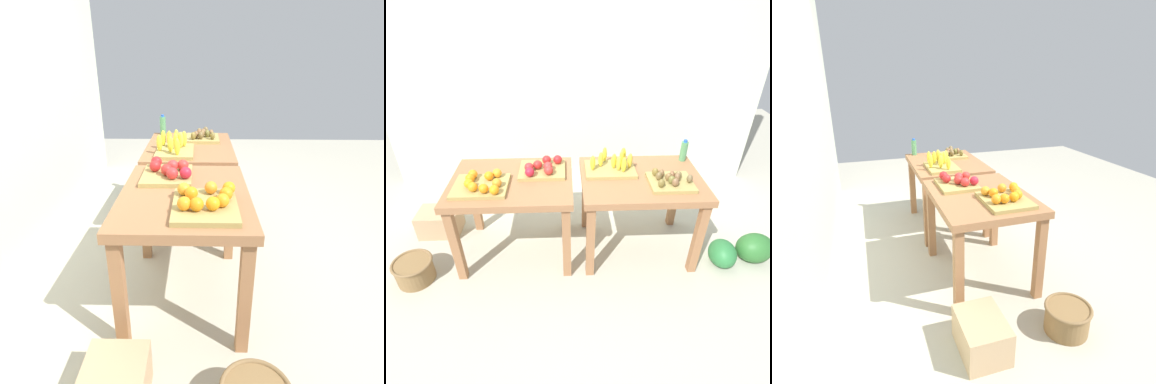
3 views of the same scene
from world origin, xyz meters
The scene contains 12 objects.
ground_plane centered at (0.00, 0.00, 0.00)m, with size 8.00×8.00×0.00m, color #B3AF9C.
back_wall centered at (0.00, 1.35, 1.50)m, with size 4.40×0.12×3.00m, color beige.
display_table_left centered at (-0.56, 0.00, 0.67)m, with size 1.04×0.80×0.79m.
display_table_right centered at (0.56, 0.00, 0.67)m, with size 1.04×0.80×0.79m.
orange_bin centered at (-0.78, -0.13, 0.83)m, with size 0.44×0.36×0.11m.
apple_bin centered at (-0.30, 0.12, 0.83)m, with size 0.40×0.35×0.11m.
banana_crate centered at (0.31, 0.13, 0.84)m, with size 0.44×0.32×0.17m.
kiwi_bin centered at (0.77, -0.12, 0.83)m, with size 0.36×0.32×0.10m.
water_bottle centered at (1.01, 0.30, 0.89)m, with size 0.06×0.06×0.21m.
watermelon_pile centered at (1.51, -0.25, 0.13)m, with size 0.63×0.35×0.28m.
wicker_basket centered at (-1.43, -0.35, 0.11)m, with size 0.34×0.34×0.21m.
cardboard_produce_box centered at (-1.40, 0.30, 0.13)m, with size 0.40×0.30×0.26m, color tan.
Camera 2 is at (-0.09, -2.38, 2.20)m, focal length 30.14 mm.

